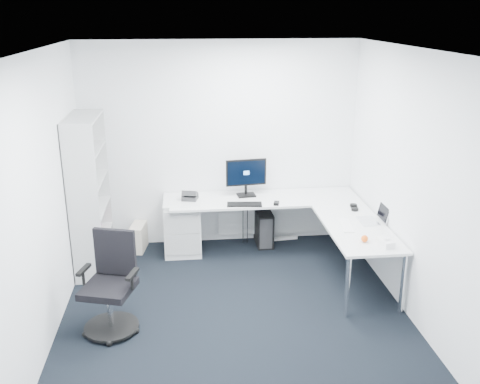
{
  "coord_description": "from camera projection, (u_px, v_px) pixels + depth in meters",
  "views": [
    {
      "loc": [
        -0.48,
        -4.74,
        3.03
      ],
      "look_at": [
        0.15,
        1.05,
        1.05
      ],
      "focal_mm": 40.0,
      "sensor_mm": 36.0,
      "label": 1
    }
  ],
  "objects": [
    {
      "name": "wall_right",
      "position": [
        419.0,
        192.0,
        5.24
      ],
      "size": [
        0.02,
        4.2,
        2.7
      ],
      "primitive_type": "cube",
      "color": "white",
      "rests_on": "ground"
    },
    {
      "name": "power_strip",
      "position": [
        284.0,
        238.0,
        7.46
      ],
      "size": [
        0.37,
        0.1,
        0.04
      ],
      "primitive_type": "cube",
      "rotation": [
        0.0,
        0.0,
        0.1
      ],
      "color": "white",
      "rests_on": "ground"
    },
    {
      "name": "black_pc_tower",
      "position": [
        263.0,
        227.0,
        7.28
      ],
      "size": [
        0.22,
        0.48,
        0.46
      ],
      "primitive_type": "cube",
      "rotation": [
        0.0,
        0.0,
        0.03
      ],
      "color": "black",
      "rests_on": "ground"
    },
    {
      "name": "mouse",
      "position": [
        276.0,
        203.0,
        6.72
      ],
      "size": [
        0.09,
        0.12,
        0.03
      ],
      "primitive_type": "cube",
      "rotation": [
        0.0,
        0.0,
        -0.28
      ],
      "color": "black",
      "rests_on": "l_desk"
    },
    {
      "name": "orange_fruit",
      "position": [
        365.0,
        239.0,
        5.62
      ],
      "size": [
        0.08,
        0.08,
        0.08
      ],
      "primitive_type": "sphere",
      "color": "orange",
      "rests_on": "l_desk"
    },
    {
      "name": "desk_phone",
      "position": [
        190.0,
        195.0,
        6.87
      ],
      "size": [
        0.23,
        0.23,
        0.13
      ],
      "primitive_type": null,
      "rotation": [
        0.0,
        0.0,
        -0.24
      ],
      "color": "#2A2A2D",
      "rests_on": "l_desk"
    },
    {
      "name": "monitor",
      "position": [
        246.0,
        177.0,
        6.95
      ],
      "size": [
        0.55,
        0.22,
        0.51
      ],
      "primitive_type": null,
      "rotation": [
        0.0,
        0.0,
        0.1
      ],
      "color": "black",
      "rests_on": "l_desk"
    },
    {
      "name": "tissue_box",
      "position": [
        385.0,
        243.0,
        5.53
      ],
      "size": [
        0.14,
        0.22,
        0.07
      ],
      "primitive_type": "cube",
      "rotation": [
        0.0,
        0.0,
        0.19
      ],
      "color": "white",
      "rests_on": "l_desk"
    },
    {
      "name": "drawer_pedestal",
      "position": [
        182.0,
        225.0,
        7.01
      ],
      "size": [
        0.47,
        0.59,
        0.72
      ],
      "primitive_type": "cube",
      "color": "silver",
      "rests_on": "ground"
    },
    {
      "name": "beige_pc_tower",
      "position": [
        139.0,
        237.0,
        7.1
      ],
      "size": [
        0.22,
        0.39,
        0.35
      ],
      "primitive_type": "cube",
      "rotation": [
        0.0,
        0.0,
        -0.16
      ],
      "color": "beige",
      "rests_on": "ground"
    },
    {
      "name": "bookshelf",
      "position": [
        89.0,
        195.0,
        6.38
      ],
      "size": [
        0.37,
        0.95,
        1.9
      ],
      "primitive_type": null,
      "color": "#B5B7B7",
      "rests_on": "ground"
    },
    {
      "name": "ceiling",
      "position": [
        236.0,
        51.0,
        4.62
      ],
      "size": [
        4.2,
        4.2,
        0.0
      ],
      "primitive_type": "plane",
      "color": "white"
    },
    {
      "name": "headphones",
      "position": [
        354.0,
        206.0,
        6.58
      ],
      "size": [
        0.17,
        0.23,
        0.05
      ],
      "primitive_type": null,
      "rotation": [
        0.0,
        0.0,
        -0.19
      ],
      "color": "black",
      "rests_on": "l_desk"
    },
    {
      "name": "ground",
      "position": [
        237.0,
        322.0,
        5.49
      ],
      "size": [
        4.2,
        4.2,
        0.0
      ],
      "primitive_type": "plane",
      "color": "black"
    },
    {
      "name": "white_keyboard",
      "position": [
        346.0,
        225.0,
        6.05
      ],
      "size": [
        0.17,
        0.43,
        0.01
      ],
      "primitive_type": "cube",
      "rotation": [
        0.0,
        0.0,
        -0.14
      ],
      "color": "white",
      "rests_on": "l_desk"
    },
    {
      "name": "wall_left",
      "position": [
        40.0,
        205.0,
        4.87
      ],
      "size": [
        0.02,
        4.2,
        2.7
      ],
      "primitive_type": "cube",
      "color": "white",
      "rests_on": "ground"
    },
    {
      "name": "black_keyboard",
      "position": [
        244.0,
        204.0,
        6.69
      ],
      "size": [
        0.45,
        0.2,
        0.02
      ],
      "primitive_type": "cube",
      "rotation": [
        0.0,
        0.0,
        -0.1
      ],
      "color": "black",
      "rests_on": "l_desk"
    },
    {
      "name": "l_desk",
      "position": [
        268.0,
        234.0,
        6.75
      ],
      "size": [
        2.46,
        1.38,
        0.72
      ],
      "primitive_type": null,
      "color": "silver",
      "rests_on": "ground"
    },
    {
      "name": "task_chair",
      "position": [
        108.0,
        286.0,
        5.18
      ],
      "size": [
        0.7,
        0.7,
        1.0
      ],
      "primitive_type": null,
      "rotation": [
        0.0,
        0.0,
        -0.29
      ],
      "color": "black",
      "rests_on": "ground"
    },
    {
      "name": "wall_back",
      "position": [
        220.0,
        145.0,
        7.03
      ],
      "size": [
        3.6,
        0.02,
        2.7
      ],
      "primitive_type": "cube",
      "color": "white",
      "rests_on": "ground"
    },
    {
      "name": "wall_front",
      "position": [
        273.0,
        319.0,
        3.08
      ],
      "size": [
        3.6,
        0.02,
        2.7
      ],
      "primitive_type": "cube",
      "color": "white",
      "rests_on": "ground"
    },
    {
      "name": "laptop",
      "position": [
        369.0,
        213.0,
        6.14
      ],
      "size": [
        0.3,
        0.3,
        0.21
      ],
      "primitive_type": null,
      "rotation": [
        0.0,
        0.0,
        0.01
      ],
      "color": "silver",
      "rests_on": "l_desk"
    }
  ]
}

